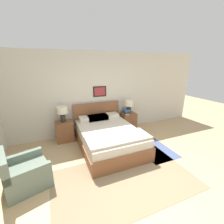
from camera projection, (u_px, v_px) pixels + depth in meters
ground_plane at (142, 186)px, 2.83m from camera, size 16.00×16.00×0.00m
wall_back at (97, 94)px, 4.84m from camera, size 7.75×0.09×2.60m
area_rug_main at (125, 179)px, 3.01m from camera, size 2.79×1.64×0.01m
area_rug_bedside at (153, 148)px, 4.14m from camera, size 0.81×1.31×0.01m
bed at (108, 136)px, 4.15m from camera, size 1.52×2.11×1.03m
armchair at (24, 174)px, 2.79m from camera, size 0.91×0.89×0.79m
nightstand_near_window at (65, 131)px, 4.48m from camera, size 0.49×0.44×0.60m
nightstand_by_door at (128, 121)px, 5.26m from camera, size 0.49×0.44×0.60m
table_lamp_near_window at (62, 112)px, 4.29m from camera, size 0.31×0.31×0.47m
table_lamp_by_door at (129, 104)px, 5.08m from camera, size 0.31×0.31×0.47m
book_thick_bottom at (126, 113)px, 5.09m from camera, size 0.15×0.23×0.04m
book_hardcover_middle at (126, 112)px, 5.08m from camera, size 0.22×0.26×0.04m
book_novel_upper at (126, 111)px, 5.06m from camera, size 0.17×0.23×0.04m
book_slim_near_top at (126, 110)px, 5.05m from camera, size 0.19×0.23×0.04m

